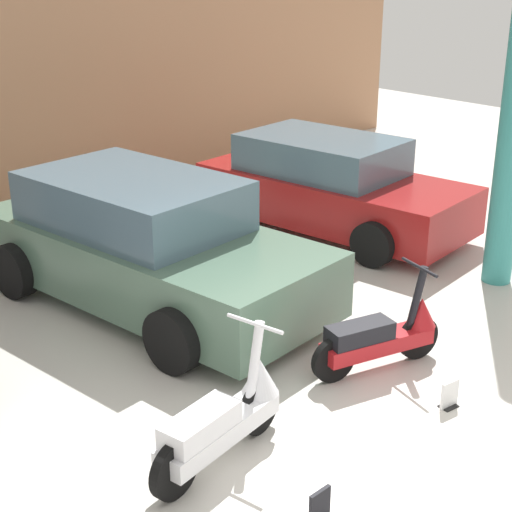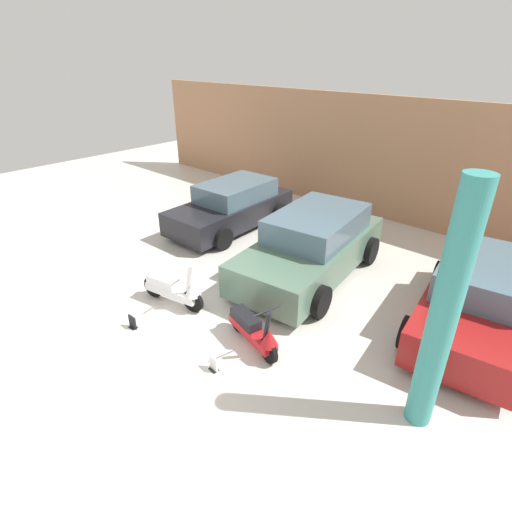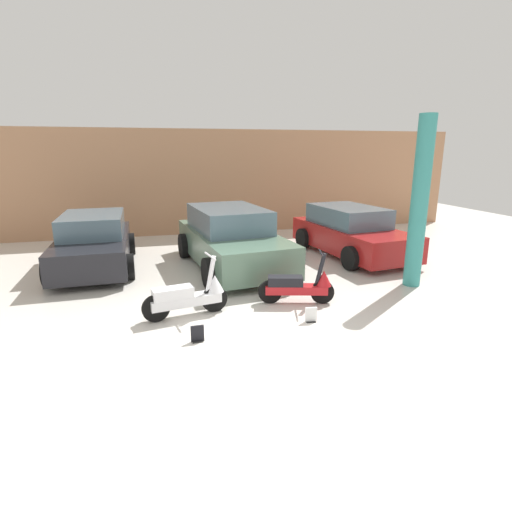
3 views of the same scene
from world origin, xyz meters
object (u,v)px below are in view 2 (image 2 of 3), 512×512
(car_rear_right, at_px, (478,298))
(placard_near_right_scooter, at_px, (214,364))
(scooter_front_left, at_px, (175,289))
(car_rear_left, at_px, (232,206))
(scooter_front_right, at_px, (254,330))
(support_column_side, at_px, (443,315))
(car_rear_center, at_px, (312,246))
(placard_near_left_scooter, at_px, (133,323))

(car_rear_right, xyz_separation_m, placard_near_right_scooter, (-2.74, -4.00, -0.52))
(scooter_front_left, bearing_deg, car_rear_left, 107.82)
(scooter_front_right, bearing_deg, scooter_front_left, -162.59)
(support_column_side, bearing_deg, car_rear_right, 92.03)
(support_column_side, bearing_deg, scooter_front_right, -171.10)
(placard_near_right_scooter, bearing_deg, car_rear_right, 55.57)
(car_rear_center, bearing_deg, scooter_front_left, -31.07)
(placard_near_right_scooter, bearing_deg, support_column_side, 24.43)
(car_rear_left, bearing_deg, placard_near_left_scooter, 21.52)
(placard_near_left_scooter, bearing_deg, car_rear_center, 72.14)
(scooter_front_right, height_order, support_column_side, support_column_side)
(scooter_front_right, height_order, car_rear_left, car_rear_left)
(car_rear_center, distance_m, placard_near_right_scooter, 3.78)
(car_rear_left, distance_m, placard_near_left_scooter, 5.12)
(scooter_front_right, distance_m, placard_near_left_scooter, 2.35)
(car_rear_left, bearing_deg, placard_near_right_scooter, 40.02)
(scooter_front_right, bearing_deg, placard_near_right_scooter, -82.26)
(scooter_front_left, height_order, support_column_side, support_column_side)
(support_column_side, bearing_deg, placard_near_right_scooter, -155.57)
(scooter_front_right, bearing_deg, support_column_side, 23.71)
(car_rear_center, distance_m, support_column_side, 4.38)
(car_rear_left, distance_m, support_column_side, 7.58)
(scooter_front_left, xyz_separation_m, scooter_front_right, (2.07, 0.09, -0.02))
(car_rear_left, height_order, car_rear_right, car_rear_right)
(scooter_front_left, xyz_separation_m, car_rear_center, (1.29, 2.91, 0.32))
(car_rear_left, height_order, car_rear_center, car_rear_center)
(car_rear_right, distance_m, placard_near_right_scooter, 4.87)
(car_rear_right, distance_m, placard_near_left_scooter, 6.35)
(car_rear_left, bearing_deg, scooter_front_left, 26.88)
(car_rear_right, bearing_deg, car_rear_left, -101.15)
(scooter_front_left, xyz_separation_m, car_rear_right, (4.70, 3.23, 0.26))
(car_rear_center, height_order, car_rear_right, car_rear_center)
(scooter_front_left, height_order, car_rear_left, car_rear_left)
(scooter_front_left, xyz_separation_m, car_rear_left, (-2.01, 3.64, 0.25))
(car_rear_left, distance_m, car_rear_right, 6.73)
(car_rear_center, distance_m, placard_near_left_scooter, 4.17)
(car_rear_right, bearing_deg, placard_near_left_scooter, -55.36)
(scooter_front_right, height_order, car_rear_right, car_rear_right)
(scooter_front_left, distance_m, car_rear_center, 3.19)
(car_rear_right, relative_size, placard_near_right_scooter, 15.76)
(car_rear_center, bearing_deg, placard_near_right_scooter, 3.27)
(car_rear_left, distance_m, car_rear_center, 3.38)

